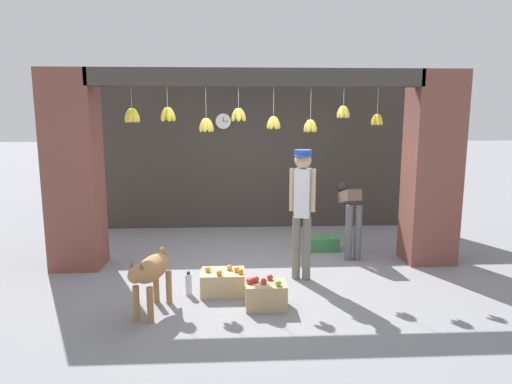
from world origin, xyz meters
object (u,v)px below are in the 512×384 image
(shopkeeper, at_px, (302,203))
(fruit_crate_apples, at_px, (266,294))
(wall_clock, at_px, (223,121))
(dog, at_px, (151,272))
(worker_stooping, at_px, (350,209))
(water_bottle, at_px, (189,284))
(fruit_crate_oranges, at_px, (223,282))
(produce_box_green, at_px, (323,243))

(shopkeeper, relative_size, fruit_crate_apples, 3.72)
(fruit_crate_apples, relative_size, wall_clock, 1.53)
(dog, relative_size, fruit_crate_apples, 2.04)
(worker_stooping, xyz_separation_m, water_bottle, (-2.36, -1.48, -0.60))
(fruit_crate_apples, bearing_deg, shopkeeper, 58.60)
(wall_clock, bearing_deg, water_bottle, -96.48)
(worker_stooping, distance_m, wall_clock, 3.02)
(dog, distance_m, fruit_crate_oranges, 1.01)
(fruit_crate_apples, height_order, produce_box_green, fruit_crate_apples)
(worker_stooping, relative_size, water_bottle, 3.76)
(fruit_crate_oranges, bearing_deg, water_bottle, -174.02)
(produce_box_green, xyz_separation_m, wall_clock, (-1.63, 1.56, 1.95))
(dog, xyz_separation_m, fruit_crate_oranges, (0.78, 0.55, -0.34))
(worker_stooping, xyz_separation_m, produce_box_green, (-0.35, 0.30, -0.63))
(shopkeeper, height_order, fruit_crate_apples, shopkeeper)
(shopkeeper, distance_m, produce_box_green, 1.69)
(fruit_crate_oranges, distance_m, fruit_crate_apples, 0.67)
(fruit_crate_oranges, distance_m, water_bottle, 0.42)
(dog, height_order, fruit_crate_oranges, dog)
(dog, height_order, wall_clock, wall_clock)
(water_bottle, xyz_separation_m, wall_clock, (0.38, 3.34, 1.92))
(dog, bearing_deg, shopkeeper, 133.35)
(shopkeeper, bearing_deg, worker_stooping, -115.50)
(dog, height_order, fruit_crate_apples, dog)
(shopkeeper, relative_size, produce_box_green, 3.51)
(dog, xyz_separation_m, fruit_crate_apples, (1.28, 0.10, -0.33))
(produce_box_green, distance_m, water_bottle, 2.68)
(shopkeeper, height_order, produce_box_green, shopkeeper)
(shopkeeper, xyz_separation_m, worker_stooping, (0.90, 1.00, -0.30))
(fruit_crate_oranges, xyz_separation_m, produce_box_green, (1.59, 1.74, -0.03))
(shopkeeper, xyz_separation_m, water_bottle, (-1.46, -0.48, -0.90))
(produce_box_green, bearing_deg, worker_stooping, -39.98)
(fruit_crate_apples, distance_m, produce_box_green, 2.44)
(shopkeeper, bearing_deg, fruit_crate_apples, 74.96)
(dog, relative_size, wall_clock, 3.12)
(worker_stooping, relative_size, fruit_crate_apples, 2.37)
(worker_stooping, bearing_deg, dog, -144.90)
(worker_stooping, height_order, produce_box_green, worker_stooping)
(fruit_crate_apples, bearing_deg, wall_clock, 98.21)
(dog, relative_size, worker_stooping, 0.86)
(worker_stooping, bearing_deg, fruit_crate_apples, -128.39)
(water_bottle, bearing_deg, dog, -125.35)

